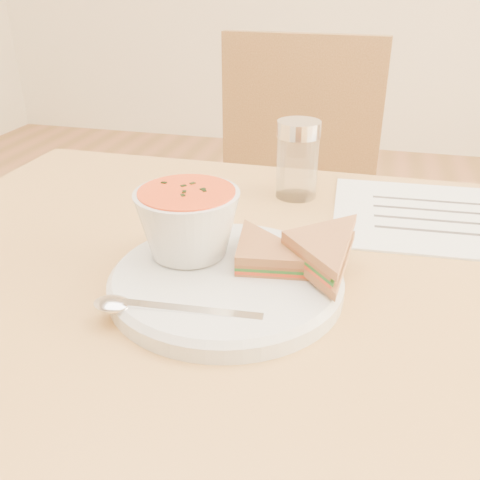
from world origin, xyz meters
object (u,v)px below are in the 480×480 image
(soup_bowl, at_px, (188,226))
(plate, at_px, (226,283))
(chair_far, at_px, (280,239))
(condiment_shaker, at_px, (297,160))

(soup_bowl, bearing_deg, plate, -29.71)
(chair_far, bearing_deg, soup_bowl, 94.08)
(chair_far, xyz_separation_m, soup_bowl, (0.01, -0.67, 0.35))
(chair_far, distance_m, soup_bowl, 0.76)
(soup_bowl, bearing_deg, chair_far, 91.18)
(plate, distance_m, condiment_shaker, 0.29)
(chair_far, xyz_separation_m, condiment_shaker, (0.09, -0.42, 0.35))
(chair_far, distance_m, condiment_shaker, 0.55)
(chair_far, xyz_separation_m, plate, (0.06, -0.70, 0.30))
(soup_bowl, height_order, condiment_shaker, condiment_shaker)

